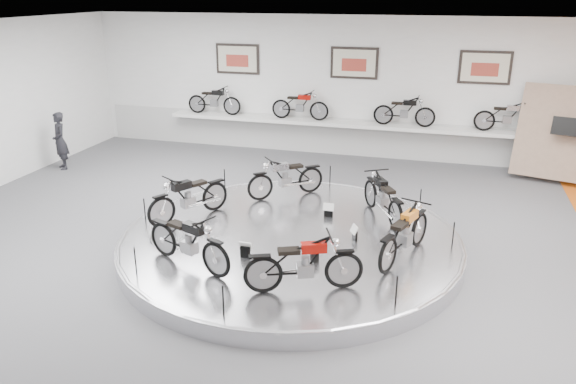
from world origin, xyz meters
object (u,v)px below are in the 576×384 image
(bike_d, at_px, (188,241))
(visitor, at_px, (60,141))
(display_platform, at_px, (290,243))
(bike_b, at_px, (286,177))
(shelf, at_px, (350,124))
(bike_a, at_px, (383,197))
(bike_e, at_px, (304,263))
(bike_f, at_px, (405,233))
(bike_c, at_px, (189,196))

(bike_d, relative_size, visitor, 1.01)
(display_platform, distance_m, bike_b, 2.20)
(shelf, height_order, bike_b, bike_b)
(bike_a, relative_size, bike_e, 0.99)
(visitor, bearing_deg, bike_b, 30.18)
(bike_e, bearing_deg, visitor, 125.14)
(bike_d, bearing_deg, visitor, 163.30)
(bike_a, height_order, bike_e, bike_e)
(visitor, bearing_deg, display_platform, 16.88)
(bike_d, relative_size, bike_e, 1.01)
(shelf, distance_m, bike_d, 8.16)
(shelf, xyz_separation_m, bike_a, (1.55, -5.07, -0.24))
(bike_a, bearing_deg, bike_d, 105.88)
(bike_f, bearing_deg, display_platform, 99.14)
(bike_b, bearing_deg, bike_c, 8.84)
(shelf, height_order, visitor, visitor)
(display_platform, xyz_separation_m, bike_d, (-1.29, -1.65, 0.62))
(bike_f, bearing_deg, bike_a, 37.90)
(bike_d, height_order, bike_e, bike_d)
(bike_f, xyz_separation_m, visitor, (-9.53, 3.60, 0.01))
(bike_d, bearing_deg, bike_b, 102.16)
(display_platform, distance_m, shelf, 6.46)
(bike_a, distance_m, bike_c, 3.89)
(bike_b, distance_m, bike_f, 3.68)
(display_platform, relative_size, visitor, 4.09)
(bike_e, bearing_deg, bike_f, 25.06)
(display_platform, bearing_deg, visitor, 156.48)
(bike_d, distance_m, bike_e, 2.05)
(bike_a, xyz_separation_m, bike_c, (-3.74, -1.08, 0.01))
(display_platform, bearing_deg, bike_c, 173.51)
(bike_e, xyz_separation_m, visitor, (-8.15, 5.13, 0.02))
(bike_c, xyz_separation_m, bike_d, (0.89, -1.90, -0.00))
(bike_a, distance_m, bike_d, 4.12)
(bike_d, xyz_separation_m, visitor, (-6.11, 4.87, 0.02))
(bike_f, bearing_deg, visitor, 88.66)
(display_platform, height_order, shelf, shelf)
(bike_d, xyz_separation_m, bike_f, (3.42, 1.27, 0.01))
(shelf, xyz_separation_m, bike_e, (0.75, -8.31, -0.24))
(bike_c, xyz_separation_m, bike_f, (4.31, -0.63, 0.00))
(bike_c, relative_size, bike_e, 1.02)
(shelf, distance_m, visitor, 8.06)
(bike_d, bearing_deg, bike_f, 42.17)
(bike_a, bearing_deg, bike_b, 42.61)
(bike_c, xyz_separation_m, visitor, (-5.22, 2.97, 0.01))
(bike_c, bearing_deg, bike_a, 137.05)
(bike_a, distance_m, bike_e, 3.34)
(display_platform, bearing_deg, bike_b, 108.36)
(display_platform, xyz_separation_m, bike_a, (1.55, 1.33, 0.61))
(display_platform, bearing_deg, bike_d, -128.02)
(bike_b, bearing_deg, display_platform, 67.99)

